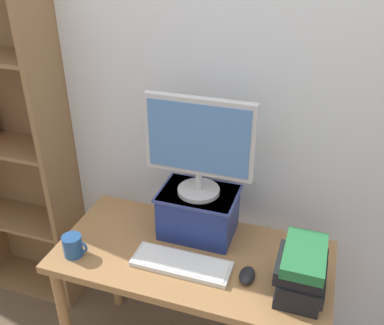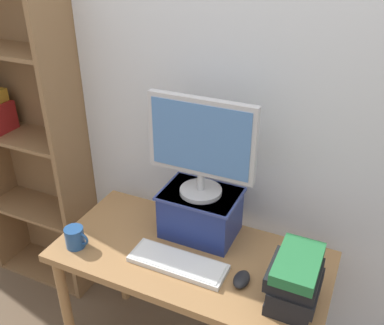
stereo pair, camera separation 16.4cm
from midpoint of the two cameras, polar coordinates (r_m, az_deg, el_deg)
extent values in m
cube|color=silver|center=(1.98, 7.46, 7.96)|extent=(7.00, 0.08, 2.60)
cube|color=#9E7042|center=(1.94, 2.32, -12.54)|extent=(1.21, 0.58, 0.04)
cylinder|color=#9E7042|center=(2.27, -14.25, -18.92)|extent=(0.05, 0.05, 0.70)
cylinder|color=#9E7042|center=(2.54, -7.54, -11.89)|extent=(0.05, 0.05, 0.70)
cylinder|color=#9E7042|center=(2.29, 18.34, -19.07)|extent=(0.05, 0.05, 0.70)
cube|color=olive|center=(2.33, -13.93, 1.73)|extent=(0.03, 0.28, 1.94)
cube|color=olive|center=(2.62, -17.69, 4.25)|extent=(0.66, 0.01, 1.94)
cube|color=olive|center=(3.05, -16.62, -13.31)|extent=(0.61, 0.27, 0.02)
cube|color=olive|center=(2.76, -18.02, -5.81)|extent=(0.61, 0.27, 0.02)
cube|color=olive|center=(2.53, -19.68, 3.26)|extent=(0.61, 0.27, 0.02)
cube|color=olive|center=(2.37, -21.64, 13.83)|extent=(0.61, 0.27, 0.02)
cube|color=maroon|center=(2.55, -22.36, 5.26)|extent=(0.03, 0.20, 0.16)
cube|color=navy|center=(1.98, 3.54, -6.82)|extent=(0.33, 0.24, 0.22)
cube|color=#334284|center=(1.92, 3.63, -4.28)|extent=(0.35, 0.25, 0.01)
cylinder|color=#B7B7BA|center=(1.91, 3.65, -3.88)|extent=(0.19, 0.19, 0.02)
cylinder|color=#B7B7BA|center=(1.88, 3.69, -2.59)|extent=(0.03, 0.03, 0.08)
cube|color=#B7B7BA|center=(1.78, 3.91, 3.29)|extent=(0.48, 0.04, 0.35)
cube|color=#4C7AB7|center=(1.76, 3.67, 3.03)|extent=(0.44, 0.00, 0.31)
cube|color=silver|center=(1.86, 0.69, -13.36)|extent=(0.43, 0.15, 0.02)
cube|color=white|center=(1.86, 0.69, -13.07)|extent=(0.40, 0.13, 0.00)
ellipsoid|color=black|center=(1.81, 9.32, -15.22)|extent=(0.06, 0.10, 0.04)
cube|color=black|center=(1.77, 15.84, -17.07)|extent=(0.17, 0.21, 0.05)
cube|color=black|center=(1.74, 16.43, -15.72)|extent=(0.17, 0.23, 0.06)
cube|color=black|center=(1.69, 16.30, -14.27)|extent=(0.18, 0.21, 0.06)
cube|color=#236B38|center=(1.66, 16.83, -12.83)|extent=(0.15, 0.26, 0.05)
cylinder|color=#234C84|center=(1.98, -13.08, -9.78)|extent=(0.09, 0.09, 0.10)
torus|color=#234C84|center=(1.96, -12.08, -10.03)|extent=(0.06, 0.01, 0.06)
camera|label=1|loc=(0.08, -87.29, 1.50)|focal=40.00mm
camera|label=2|loc=(0.08, 92.71, -1.50)|focal=40.00mm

